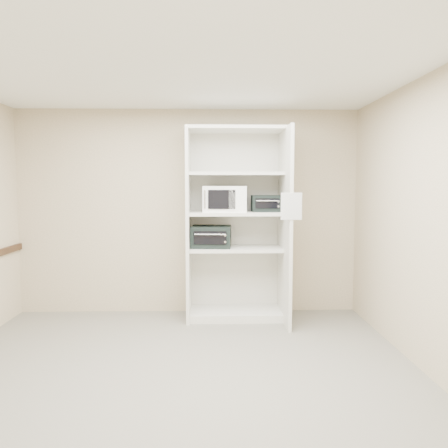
{
  "coord_description": "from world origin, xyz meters",
  "views": [
    {
      "loc": [
        0.33,
        -3.82,
        1.7
      ],
      "look_at": [
        0.46,
        1.32,
        1.25
      ],
      "focal_mm": 35.0,
      "sensor_mm": 36.0,
      "label": 1
    }
  ],
  "objects_px": {
    "toaster_oven_lower": "(211,237)",
    "microwave": "(226,199)",
    "shelving_unit": "(239,230)",
    "toaster_oven_upper": "(266,203)"
  },
  "relations": [
    {
      "from": "microwave",
      "to": "shelving_unit",
      "type": "bearing_deg",
      "value": 5.12
    },
    {
      "from": "shelving_unit",
      "to": "toaster_oven_lower",
      "type": "relative_size",
      "value": 4.94
    },
    {
      "from": "toaster_oven_upper",
      "to": "shelving_unit",
      "type": "bearing_deg",
      "value": -174.69
    },
    {
      "from": "toaster_oven_lower",
      "to": "microwave",
      "type": "bearing_deg",
      "value": 13.52
    },
    {
      "from": "toaster_oven_upper",
      "to": "toaster_oven_lower",
      "type": "xyz_separation_m",
      "value": [
        -0.7,
        -0.06,
        -0.42
      ]
    },
    {
      "from": "microwave",
      "to": "toaster_oven_upper",
      "type": "height_order",
      "value": "microwave"
    },
    {
      "from": "microwave",
      "to": "toaster_oven_upper",
      "type": "relative_size",
      "value": 1.5
    },
    {
      "from": "shelving_unit",
      "to": "toaster_oven_upper",
      "type": "bearing_deg",
      "value": 5.6
    },
    {
      "from": "microwave",
      "to": "toaster_oven_lower",
      "type": "xyz_separation_m",
      "value": [
        -0.18,
        -0.03,
        -0.48
      ]
    },
    {
      "from": "shelving_unit",
      "to": "toaster_oven_lower",
      "type": "xyz_separation_m",
      "value": [
        -0.36,
        -0.03,
        -0.07
      ]
    }
  ]
}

